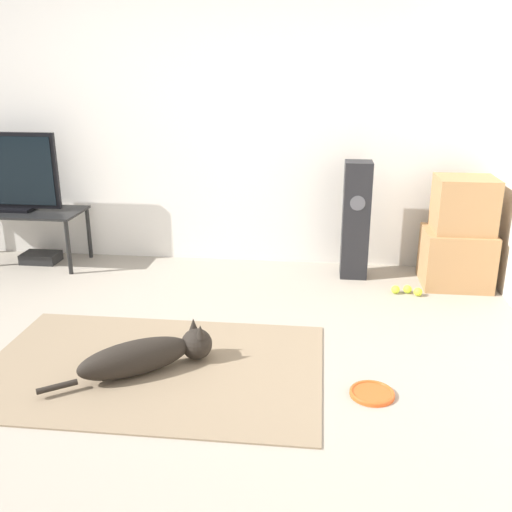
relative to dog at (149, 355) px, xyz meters
name	(u,v)px	position (x,y,z in m)	size (l,w,h in m)	color
ground_plane	(120,371)	(-0.18, -0.01, -0.11)	(12.00, 12.00, 0.00)	#9E9384
wall_back	(191,117)	(-0.18, 2.09, 1.16)	(8.00, 0.06, 2.55)	silver
area_rug	(153,367)	(0.00, 0.05, -0.11)	(2.00, 1.30, 0.01)	#847056
dog	(149,355)	(0.00, 0.00, 0.00)	(0.86, 0.64, 0.24)	black
frisbee	(372,393)	(1.27, -0.10, -0.10)	(0.24, 0.24, 0.03)	#DB511E
cardboard_box_lower	(456,258)	(2.06, 1.65, 0.11)	(0.53, 0.47, 0.45)	#A87A4C
cardboard_box_upper	(464,205)	(2.07, 1.65, 0.55)	(0.45, 0.40, 0.43)	#A87A4C
floor_speaker	(356,220)	(1.25, 1.76, 0.37)	(0.22, 0.22, 0.97)	black
tv_stand	(18,216)	(-1.69, 1.75, 0.32)	(1.14, 0.50, 0.49)	black
tv	(12,173)	(-1.69, 1.76, 0.71)	(0.81, 0.20, 0.68)	black
tennis_ball_by_boxes	(407,289)	(1.66, 1.41, -0.08)	(0.07, 0.07, 0.07)	#C6E033
tennis_ball_near_speaker	(418,292)	(1.73, 1.36, -0.08)	(0.07, 0.07, 0.07)	#C6E033
tennis_ball_loose_on_carpet	(395,290)	(1.56, 1.39, -0.08)	(0.07, 0.07, 0.07)	#C6E033
game_console	(41,257)	(-1.55, 1.79, -0.07)	(0.32, 0.22, 0.09)	black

